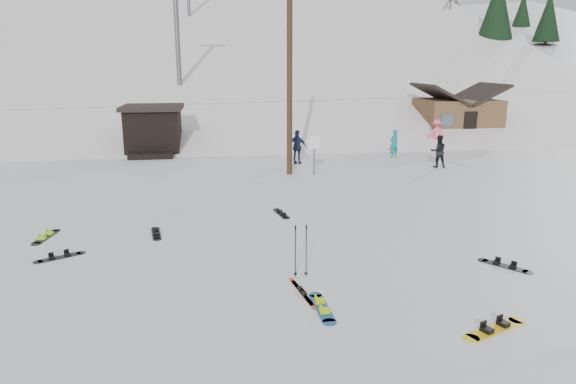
{
  "coord_description": "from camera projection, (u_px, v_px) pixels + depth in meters",
  "views": [
    {
      "loc": [
        -1.28,
        -9.54,
        5.13
      ],
      "look_at": [
        0.71,
        5.07,
        1.4
      ],
      "focal_mm": 32.0,
      "sensor_mm": 36.0,
      "label": 1
    }
  ],
  "objects": [
    {
      "name": "treeline_crest",
      "position": [
        224.0,
        91.0,
        93.2
      ],
      "size": [
        50.0,
        6.0,
        10.0
      ],
      "primitive_type": null,
      "color": "black",
      "rests_on": "ski_slope"
    },
    {
      "name": "ski_poles",
      "position": [
        301.0,
        250.0,
        12.53
      ],
      "size": [
        0.36,
        0.1,
        1.32
      ],
      "color": "black",
      "rests_on": "ground"
    },
    {
      "name": "ground",
      "position": [
        287.0,
        318.0,
        10.59
      ],
      "size": [
        200.0,
        200.0,
        0.0
      ],
      "primitive_type": "plane",
      "color": "silver",
      "rests_on": "ground"
    },
    {
      "name": "treeline_right",
      "position": [
        564.0,
        111.0,
        55.65
      ],
      "size": [
        20.0,
        60.0,
        10.0
      ],
      "primitive_type": null,
      "color": "black",
      "rests_on": "ground"
    },
    {
      "name": "board_scatter_e",
      "position": [
        495.0,
        328.0,
        10.13
      ],
      "size": [
        1.57,
        0.85,
        0.12
      ],
      "rotation": [
        0.0,
        0.0,
        0.4
      ],
      "color": "yellow",
      "rests_on": "ground"
    },
    {
      "name": "ridge_right",
      "position": [
        526.0,
        191.0,
        66.3
      ],
      "size": [
        45.66,
        93.98,
        54.59
      ],
      "primitive_type": "cube",
      "rotation": [
        0.21,
        -0.05,
        -0.12
      ],
      "color": "silver",
      "rests_on": "ground"
    },
    {
      "name": "cabin",
      "position": [
        457.0,
        117.0,
        35.24
      ],
      "size": [
        5.39,
        4.4,
        3.77
      ],
      "color": "brown",
      "rests_on": "ground"
    },
    {
      "name": "skier_navy",
      "position": [
        297.0,
        147.0,
        26.5
      ],
      "size": [
        1.11,
        0.89,
        1.77
      ],
      "primitive_type": "imported",
      "rotation": [
        0.0,
        0.0,
        2.61
      ],
      "color": "#192140",
      "rests_on": "ground"
    },
    {
      "name": "board_scatter_d",
      "position": [
        504.0,
        265.0,
        13.28
      ],
      "size": [
        0.98,
        1.17,
        0.1
      ],
      "rotation": [
        0.0,
        0.0,
        -0.9
      ],
      "color": "black",
      "rests_on": "ground"
    },
    {
      "name": "lift_tower_near",
      "position": [
        177.0,
        23.0,
        36.96
      ],
      "size": [
        2.2,
        0.36,
        8.0
      ],
      "color": "#595B60",
      "rests_on": "ski_slope"
    },
    {
      "name": "board_scatter_f",
      "position": [
        281.0,
        213.0,
        17.87
      ],
      "size": [
        0.47,
        1.32,
        0.09
      ],
      "rotation": [
        0.0,
        0.0,
        1.78
      ],
      "color": "black",
      "rests_on": "ground"
    },
    {
      "name": "hero_snowboard",
      "position": [
        322.0,
        307.0,
        11.01
      ],
      "size": [
        0.34,
        1.55,
        0.11
      ],
      "rotation": [
        0.0,
        0.0,
        1.61
      ],
      "color": "#154E8E",
      "rests_on": "ground"
    },
    {
      "name": "board_scatter_b",
      "position": [
        156.0,
        233.0,
        15.78
      ],
      "size": [
        0.43,
        1.34,
        0.09
      ],
      "rotation": [
        0.0,
        0.0,
        1.73
      ],
      "color": "black",
      "rests_on": "ground"
    },
    {
      "name": "hero_skis",
      "position": [
        302.0,
        292.0,
        11.74
      ],
      "size": [
        0.4,
        1.68,
        0.09
      ],
      "rotation": [
        0.0,
        0.0,
        0.18
      ],
      "color": "#AD2F11",
      "rests_on": "ground"
    },
    {
      "name": "board_scatter_c",
      "position": [
        46.0,
        236.0,
        15.49
      ],
      "size": [
        0.49,
        1.49,
        0.11
      ],
      "rotation": [
        0.0,
        0.0,
        1.4
      ],
      "color": "black",
      "rests_on": "ground"
    },
    {
      "name": "skier_teal",
      "position": [
        394.0,
        144.0,
        28.39
      ],
      "size": [
        0.66,
        0.57,
        1.53
      ],
      "primitive_type": "imported",
      "rotation": [
        0.0,
        0.0,
        3.57
      ],
      "color": "#0B7376",
      "rests_on": "ground"
    },
    {
      "name": "ski_slope",
      "position": [
        231.0,
        199.0,
        66.37
      ],
      "size": [
        60.0,
        85.24,
        65.97
      ],
      "primitive_type": "cube",
      "rotation": [
        0.31,
        0.0,
        0.0
      ],
      "color": "white",
      "rests_on": "ground"
    },
    {
      "name": "utility_pole",
      "position": [
        290.0,
        73.0,
        23.15
      ],
      "size": [
        2.0,
        0.26,
        9.0
      ],
      "color": "#3A2819",
      "rests_on": "ground"
    },
    {
      "name": "board_scatter_a",
      "position": [
        60.0,
        257.0,
        13.87
      ],
      "size": [
        1.21,
        0.8,
        0.09
      ],
      "rotation": [
        0.0,
        0.0,
        0.52
      ],
      "color": "black",
      "rests_on": "ground"
    },
    {
      "name": "lift_hut",
      "position": [
        154.0,
        129.0,
        29.72
      ],
      "size": [
        3.4,
        4.1,
        2.75
      ],
      "color": "black",
      "rests_on": "ground"
    },
    {
      "name": "skier_pink",
      "position": [
        436.0,
        133.0,
        31.87
      ],
      "size": [
        1.15,
        0.71,
        1.71
      ],
      "primitive_type": "imported",
      "rotation": [
        0.0,
        0.0,
        3.21
      ],
      "color": "#F95777",
      "rests_on": "ground"
    },
    {
      "name": "trail_sign",
      "position": [
        314.0,
        148.0,
        23.73
      ],
      "size": [
        0.5,
        0.09,
        1.85
      ],
      "color": "#595B60",
      "rests_on": "ground"
    },
    {
      "name": "skier_dark",
      "position": [
        438.0,
        151.0,
        25.68
      ],
      "size": [
        0.86,
        0.71,
        1.62
      ],
      "primitive_type": "imported",
      "rotation": [
        0.0,
        0.0,
        3.01
      ],
      "color": "black",
      "rests_on": "ground"
    }
  ]
}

